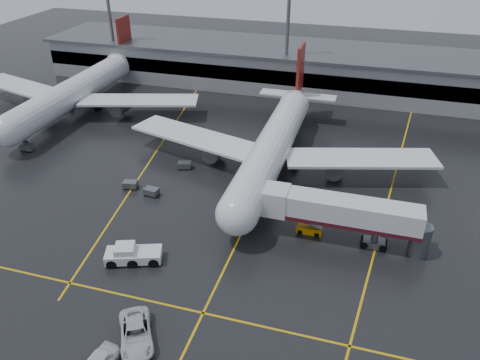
% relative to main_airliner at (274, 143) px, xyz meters
% --- Properties ---
extents(ground, '(220.00, 220.00, 0.00)m').
position_rel_main_airliner_xyz_m(ground, '(0.00, -9.70, -4.21)').
color(ground, black).
rests_on(ground, ground).
extents(apron_line_centre, '(0.25, 90.00, 0.02)m').
position_rel_main_airliner_xyz_m(apron_line_centre, '(0.00, -9.70, -4.20)').
color(apron_line_centre, gold).
rests_on(apron_line_centre, ground).
extents(apron_line_stop, '(60.00, 0.25, 0.02)m').
position_rel_main_airliner_xyz_m(apron_line_stop, '(0.00, -31.70, -4.20)').
color(apron_line_stop, gold).
rests_on(apron_line_stop, ground).
extents(apron_line_left, '(9.99, 69.35, 0.02)m').
position_rel_main_airliner_xyz_m(apron_line_left, '(-20.00, 0.30, -4.20)').
color(apron_line_left, gold).
rests_on(apron_line_left, ground).
extents(apron_line_right, '(7.57, 69.64, 0.02)m').
position_rel_main_airliner_xyz_m(apron_line_right, '(18.00, 0.30, -4.20)').
color(apron_line_right, gold).
rests_on(apron_line_right, ground).
extents(terminal, '(122.00, 19.00, 8.60)m').
position_rel_main_airliner_xyz_m(terminal, '(0.00, 38.23, 0.11)').
color(terminal, gray).
rests_on(terminal, ground).
extents(light_mast_left, '(3.00, 1.20, 25.45)m').
position_rel_main_airliner_xyz_m(light_mast_left, '(-45.00, 32.30, 10.27)').
color(light_mast_left, '#595B60').
rests_on(light_mast_left, ground).
extents(light_mast_mid, '(3.00, 1.20, 25.45)m').
position_rel_main_airliner_xyz_m(light_mast_mid, '(-5.00, 32.30, 10.27)').
color(light_mast_mid, '#595B60').
rests_on(light_mast_mid, ground).
extents(main_airliner, '(48.80, 45.60, 14.10)m').
position_rel_main_airliner_xyz_m(main_airliner, '(0.00, 0.00, 0.00)').
color(main_airliner, silver).
rests_on(main_airliner, ground).
extents(second_airliner, '(48.80, 45.60, 14.10)m').
position_rel_main_airliner_xyz_m(second_airliner, '(-42.00, 12.00, 0.00)').
color(second_airliner, silver).
rests_on(second_airliner, ground).
extents(jet_bridge, '(19.90, 3.40, 6.05)m').
position_rel_main_airliner_xyz_m(jet_bridge, '(11.87, -15.70, -0.28)').
color(jet_bridge, silver).
rests_on(jet_bridge, ground).
extents(pushback_tractor, '(6.86, 4.55, 2.28)m').
position_rel_main_airliner_xyz_m(pushback_tractor, '(-10.64, -26.38, -3.30)').
color(pushback_tractor, silver).
rests_on(pushback_tractor, ground).
extents(belt_loader, '(3.18, 1.51, 2.00)m').
position_rel_main_airliner_xyz_m(belt_loader, '(8.09, -15.17, -3.71)').
color(belt_loader, orange).
rests_on(belt_loader, ground).
extents(service_van_a, '(5.82, 7.03, 1.78)m').
position_rel_main_airliner_xyz_m(service_van_a, '(-4.85, -36.67, -3.32)').
color(service_van_a, silver).
rests_on(service_van_a, ground).
extents(baggage_cart_a, '(2.15, 1.55, 1.12)m').
position_rel_main_airliner_xyz_m(baggage_cart_a, '(-14.71, -12.80, -3.58)').
color(baggage_cart_a, '#595B60').
rests_on(baggage_cart_a, ground).
extents(baggage_cart_b, '(2.22, 1.67, 1.12)m').
position_rel_main_airliner_xyz_m(baggage_cart_b, '(-18.49, -11.92, -3.58)').
color(baggage_cart_b, '#595B60').
rests_on(baggage_cart_b, ground).
extents(baggage_cart_c, '(2.30, 1.84, 1.12)m').
position_rel_main_airliner_xyz_m(baggage_cart_c, '(-13.17, -4.27, -3.58)').
color(baggage_cart_c, '#595B60').
rests_on(baggage_cart_c, ground).
extents(baggage_cart_d, '(2.07, 1.41, 1.12)m').
position_rel_main_airliner_xyz_m(baggage_cart_d, '(-46.63, 0.06, -3.58)').
color(baggage_cart_d, '#595B60').
rests_on(baggage_cart_d, ground).
extents(baggage_cart_e, '(2.09, 1.45, 1.12)m').
position_rel_main_airliner_xyz_m(baggage_cart_e, '(-40.64, -5.98, -3.58)').
color(baggage_cart_e, '#595B60').
rests_on(baggage_cart_e, ground).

